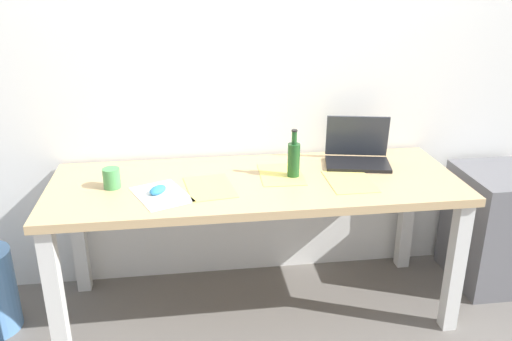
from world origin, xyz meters
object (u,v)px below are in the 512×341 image
Objects in this scene: laptop_right at (357,153)px; filing_cabinet at (493,227)px; computer_mouse at (158,190)px; beer_bottle at (294,159)px; coffee_mug at (112,178)px; desk at (256,197)px.

laptop_right is 0.92m from filing_cabinet.
computer_mouse is at bearing -166.02° from laptop_right.
computer_mouse is at bearing -169.73° from beer_bottle.
computer_mouse is 1.05× the size of coffee_mug.
filing_cabinet is at bearing 3.91° from desk.
beer_bottle is at bearing 42.00° from computer_mouse.
desk is at bearing -0.20° from coffee_mug.
coffee_mug is 2.08m from filing_cabinet.
beer_bottle is at bearing 7.16° from desk.
beer_bottle reaches higher than computer_mouse.
laptop_right is 3.83× the size of coffee_mug.
beer_bottle is at bearing -159.71° from laptop_right.
coffee_mug is 0.15× the size of filing_cabinet.
beer_bottle is 0.37× the size of filing_cabinet.
beer_bottle is at bearing 1.41° from coffee_mug.
desk is at bearing -172.84° from beer_bottle.
desk is 0.60m from laptop_right.
laptop_right reaches higher than beer_bottle.
laptop_right is at bearing 45.71° from computer_mouse.
laptop_right reaches higher than coffee_mug.
coffee_mug is (-0.21, 0.10, 0.03)m from computer_mouse.
laptop_right reaches higher than filing_cabinet.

